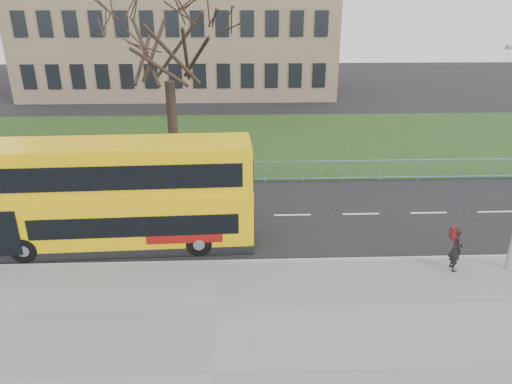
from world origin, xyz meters
TOP-DOWN VIEW (x-y plane):
  - ground at (0.00, 0.00)m, footprint 120.00×120.00m
  - pavement at (0.00, -6.75)m, footprint 80.00×10.50m
  - kerb at (0.00, -1.55)m, footprint 80.00×0.20m
  - grass_verge at (0.00, 14.30)m, footprint 80.00×15.40m
  - guard_railing at (0.00, 6.60)m, footprint 40.00×0.12m
  - bare_tree at (-3.00, 10.00)m, footprint 7.57×7.57m
  - civic_building at (-5.00, 35.00)m, footprint 30.00×15.00m
  - yellow_bus at (-3.53, 0.12)m, footprint 9.50×2.59m
  - pedestrian at (7.92, -2.27)m, footprint 0.43×0.61m

SIDE VIEW (x-z plane):
  - ground at x=0.00m, z-range 0.00..0.00m
  - grass_verge at x=0.00m, z-range 0.00..0.08m
  - pavement at x=0.00m, z-range 0.00..0.12m
  - kerb at x=0.00m, z-range 0.00..0.14m
  - guard_railing at x=0.00m, z-range 0.00..1.10m
  - pedestrian at x=7.92m, z-range 0.12..1.72m
  - yellow_bus at x=-3.53m, z-range 0.14..4.09m
  - bare_tree at x=-3.00m, z-range 0.08..10.89m
  - civic_building at x=-5.00m, z-range 0.00..14.00m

